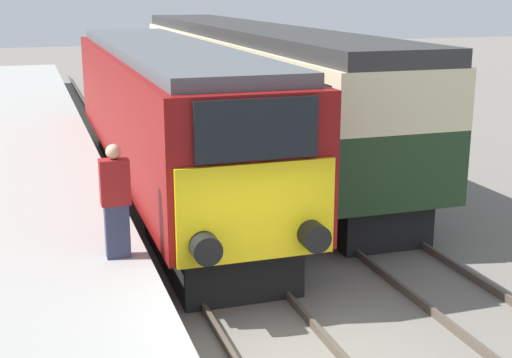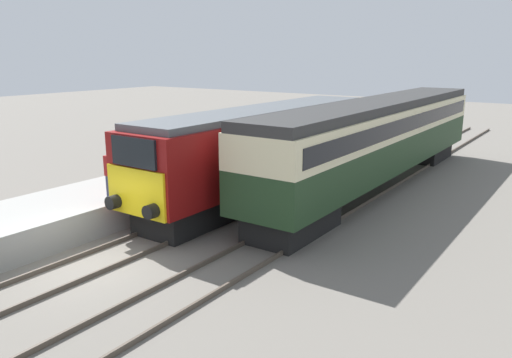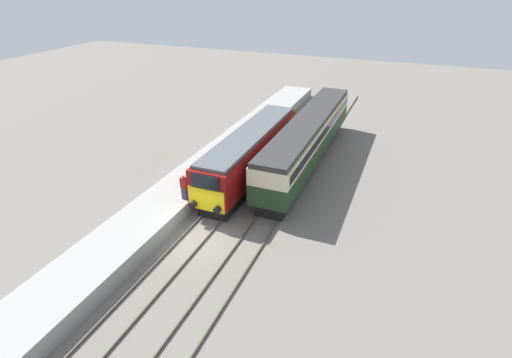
% 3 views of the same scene
% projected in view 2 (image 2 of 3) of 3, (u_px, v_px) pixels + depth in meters
% --- Properties ---
extents(ground_plane, '(120.00, 120.00, 0.00)m').
position_uv_depth(ground_plane, '(91.00, 265.00, 14.36)').
color(ground_plane, slate).
extents(platform_left, '(3.50, 50.00, 1.03)m').
position_uv_depth(platform_left, '(192.00, 178.00, 22.43)').
color(platform_left, gray).
rests_on(platform_left, ground_plane).
extents(rails_near_track, '(1.51, 60.00, 0.14)m').
position_uv_depth(rails_near_track, '(205.00, 218.00, 18.32)').
color(rails_near_track, '#4C4238').
rests_on(rails_near_track, ground_plane).
extents(rails_far_track, '(1.50, 60.00, 0.14)m').
position_uv_depth(rails_far_track, '(283.00, 236.00, 16.43)').
color(rails_far_track, '#4C4238').
rests_on(rails_far_track, ground_plane).
extents(locomotive, '(2.70, 14.61, 3.77)m').
position_uv_depth(locomotive, '(264.00, 147.00, 20.94)').
color(locomotive, black).
rests_on(locomotive, ground_plane).
extents(passenger_carriage, '(2.75, 19.48, 3.96)m').
position_uv_depth(passenger_carriage, '(380.00, 135.00, 22.33)').
color(passenger_carriage, black).
rests_on(passenger_carriage, ground_plane).
extents(person_on_platform, '(0.44, 0.26, 1.76)m').
position_uv_depth(person_on_platform, '(111.00, 175.00, 17.03)').
color(person_on_platform, '#2D334C').
rests_on(person_on_platform, platform_left).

